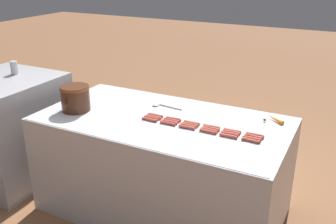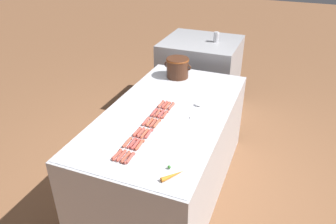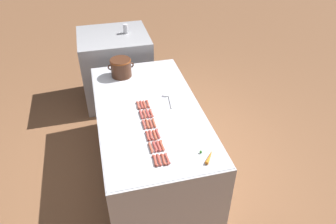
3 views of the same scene
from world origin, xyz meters
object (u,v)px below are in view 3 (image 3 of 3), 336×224
(hot_dog_13, at_px, (159,146))
(bean_pot, at_px, (121,67))
(hot_dog_19, at_px, (162,145))
(hot_dog_20, at_px, (158,134))
(hot_dog_7, at_px, (155,147))
(hot_dog_2, at_px, (148,136))
(hot_dog_16, at_px, (148,113))
(hot_dog_17, at_px, (144,104))
(serving_spoon, at_px, (167,98))
(hot_dog_4, at_px, (141,114))
(hot_dog_18, at_px, (167,159))
(hot_dog_3, at_px, (144,124))
(hot_dog_6, at_px, (159,160))
(hot_dog_22, at_px, (151,113))
(hot_dog_0, at_px, (155,161))
(hot_dog_23, at_px, (148,104))
(hot_dog_11, at_px, (141,105))
(hot_dog_21, at_px, (154,123))
(back_cabinet, at_px, (116,67))
(hot_dog_10, at_px, (144,114))
(hot_dog_5, at_px, (138,105))
(hot_dog_15, at_px, (151,124))
(carrot, at_px, (209,156))
(hot_dog_1, at_px, (151,148))
(soda_can, at_px, (126,29))
(hot_dog_9, at_px, (147,124))
(hot_dog_12, at_px, (163,159))
(hot_dog_14, at_px, (155,135))

(hot_dog_13, bearing_deg, bean_pot, 96.48)
(hot_dog_19, xyz_separation_m, hot_dog_20, (-0.00, 0.16, 0.00))
(hot_dog_7, distance_m, hot_dog_13, 0.03)
(hot_dog_2, distance_m, hot_dog_16, 0.33)
(hot_dog_17, distance_m, serving_spoon, 0.26)
(hot_dog_2, distance_m, hot_dog_4, 0.32)
(hot_dog_7, bearing_deg, hot_dog_18, -68.24)
(hot_dog_3, bearing_deg, hot_dog_18, -78.18)
(hot_dog_6, xyz_separation_m, hot_dog_22, (0.07, 0.63, 0.00))
(hot_dog_0, xyz_separation_m, hot_dog_3, (-0.00, 0.48, 0.00))
(hot_dog_23, bearing_deg, hot_dog_13, -92.98)
(hot_dog_11, height_order, hot_dog_21, same)
(hot_dog_11, xyz_separation_m, hot_dog_18, (0.07, -0.80, 0.00))
(back_cabinet, bearing_deg, hot_dog_3, -87.61)
(hot_dog_0, height_order, hot_dog_4, same)
(back_cabinet, relative_size, hot_dog_19, 7.34)
(hot_dog_19, bearing_deg, hot_dog_10, 97.57)
(hot_dog_3, bearing_deg, bean_pot, 94.70)
(hot_dog_0, height_order, hot_dog_5, same)
(serving_spoon, bearing_deg, hot_dog_7, -111.76)
(hot_dog_15, distance_m, carrot, 0.65)
(hot_dog_3, distance_m, hot_dog_10, 0.16)
(bean_pot, bearing_deg, hot_dog_4, -84.26)
(hot_dog_1, bearing_deg, hot_dog_2, 88.11)
(hot_dog_23, relative_size, soda_can, 1.08)
(hot_dog_11, distance_m, soda_can, 1.53)
(hot_dog_3, height_order, bean_pot, bean_pot)
(serving_spoon, bearing_deg, hot_dog_20, -111.95)
(hot_dog_16, bearing_deg, back_cabinet, 94.89)
(hot_dog_9, bearing_deg, hot_dog_22, 66.26)
(hot_dog_6, xyz_separation_m, hot_dog_12, (0.03, -0.00, 0.00))
(hot_dog_10, xyz_separation_m, hot_dog_17, (0.03, 0.16, 0.00))
(hot_dog_22, relative_size, serving_spoon, 0.50)
(hot_dog_16, distance_m, hot_dog_17, 0.15)
(hot_dog_15, xyz_separation_m, hot_dog_23, (0.04, 0.32, 0.00))
(hot_dog_19, bearing_deg, carrot, -33.28)
(hot_dog_2, relative_size, serving_spoon, 0.50)
(hot_dog_3, bearing_deg, hot_dog_11, 83.72)
(hot_dog_12, relative_size, hot_dog_20, 1.00)
(serving_spoon, bearing_deg, hot_dog_14, -114.32)
(hot_dog_18, bearing_deg, hot_dog_23, 90.09)
(hot_dog_4, bearing_deg, back_cabinet, 92.67)
(hot_dog_6, distance_m, soda_can, 2.32)
(hot_dog_3, distance_m, hot_dog_7, 0.32)
(hot_dog_7, xyz_separation_m, hot_dog_11, (0.00, 0.63, 0.00))
(back_cabinet, height_order, hot_dog_17, back_cabinet)
(hot_dog_15, relative_size, hot_dog_16, 1.00)
(hot_dog_15, bearing_deg, hot_dog_16, 88.61)
(hot_dog_17, bearing_deg, hot_dog_6, -92.16)
(hot_dog_17, bearing_deg, hot_dog_9, -95.68)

